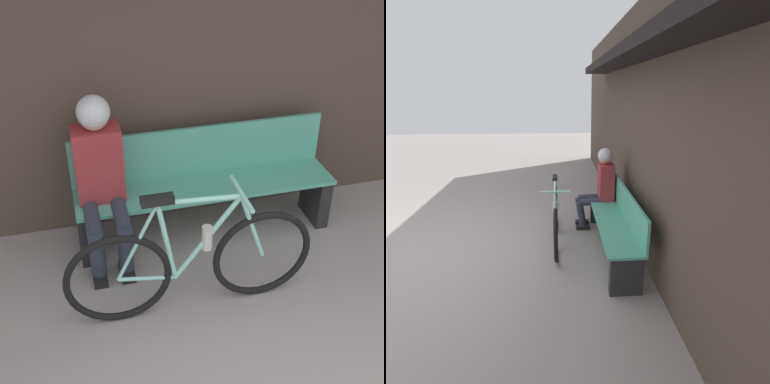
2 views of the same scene
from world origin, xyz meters
The scene contains 5 objects.
ground_plane centered at (0.00, 0.00, 0.00)m, with size 24.00×24.00×0.00m, color gray.
storefront_wall centered at (0.00, 2.76, 1.66)m, with size 12.00×0.56×3.20m.
park_bench_near centered at (-0.03, 2.40, 0.43)m, with size 2.00×0.42×0.87m.
bicycle centered at (-0.34, 1.59, 0.38)m, with size 1.67×0.40×0.94m.
person_seated centered at (-0.82, 2.30, 0.74)m, with size 0.34×0.59×1.28m.
Camera 2 is at (3.62, 1.64, 2.11)m, focal length 28.00 mm.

